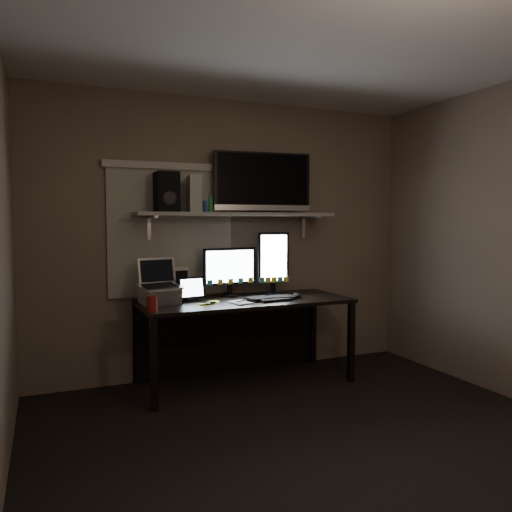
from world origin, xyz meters
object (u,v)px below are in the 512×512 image
desk (240,317)px  mouse (297,295)px  game_console (193,194)px  tv (262,183)px  speaker (166,192)px  monitor_landscape (230,272)px  monitor_portrait (273,263)px  tablet (192,289)px  laptop (160,282)px  keyboard (271,298)px  cup (152,304)px

desk → mouse: bearing=-23.1°
mouse → game_console: game_console is taller
tv → speaker: size_ratio=2.71×
monitor_landscape → tv: 0.86m
game_console → speaker: 0.22m
monitor_landscape → speaker: 0.89m
desk → monitor_landscape: monitor_landscape is taller
desk → game_console: size_ratio=5.84×
monitor_landscape → monitor_portrait: (0.41, -0.05, 0.07)m
mouse → tablet: tablet is taller
tablet → laptop: (-0.28, -0.05, 0.08)m
mouse → tablet: 0.93m
desk → game_console: (-0.41, 0.05, 1.08)m
desk → monitor_landscape: (-0.06, 0.10, 0.40)m
laptop → keyboard: bearing=-18.3°
cup → speaker: bearing=64.4°
tablet → keyboard: bearing=-24.2°
mouse → keyboard: bearing=-171.4°
monitor_portrait → speaker: (-0.97, 0.05, 0.63)m
laptop → speaker: bearing=49.6°
monitor_landscape → tv: bearing=-4.7°
tablet → cup: size_ratio=2.01×
desk → cup: cup is taller
monitor_landscape → laptop: (-0.67, -0.19, -0.04)m
tv → speaker: bearing=-174.4°
monitor_portrait → cup: size_ratio=4.96×
tv → speaker: (-0.88, -0.00, -0.10)m
desk → tv: 1.23m
monitor_landscape → keyboard: 0.45m
desk → laptop: (-0.73, -0.09, 0.36)m
tv → keyboard: bearing=-95.4°
monitor_portrait → tablet: 0.82m
monitor_landscape → mouse: monitor_landscape is taller
keyboard → tablet: (-0.65, 0.17, 0.09)m
monitor_landscape → monitor_portrait: bearing=-12.7°
monitor_portrait → speaker: speaker is taller
keyboard → tablet: tablet is taller
desk → tablet: tablet is taller
mouse → tv: size_ratio=0.12×
tablet → speaker: size_ratio=0.70×
mouse → cup: size_ratio=0.94×
laptop → tv: (0.99, 0.19, 0.84)m
keyboard → laptop: size_ratio=1.18×
desk → laptop: laptop is taller
desk → tv: bearing=22.2°
monitor_portrait → speaker: 1.16m
monitor_portrait → tv: (-0.09, 0.06, 0.73)m
desk → monitor_portrait: monitor_portrait is taller
cup → keyboard: bearing=9.2°
laptop → cup: (-0.12, -0.29, -0.12)m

